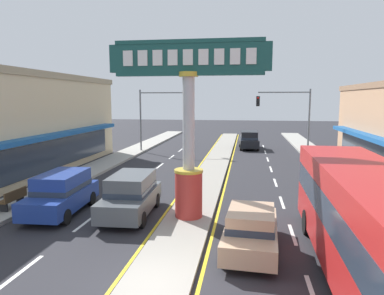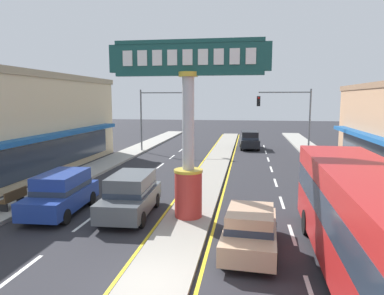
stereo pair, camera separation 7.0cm
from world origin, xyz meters
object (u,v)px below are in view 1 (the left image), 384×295
Objects in this scene: traffic_light_left_side at (158,110)px; suv_far_left_oncoming at (131,194)px; street_bench at (13,198)px; bus_near_right_lane at (369,219)px; sedan_mid_left_lane at (251,229)px; suv_far_right_lane at (249,140)px; traffic_light_right_side at (289,111)px; district_sign at (189,130)px; suv_near_left_lane at (62,192)px.

traffic_light_left_side is 19.55m from suv_far_left_oncoming.
traffic_light_left_side is 19.74m from street_bench.
suv_far_left_oncoming is (3.58, -18.94, -3.26)m from traffic_light_left_side.
suv_far_left_oncoming is (-8.68, 4.57, -0.88)m from bus_near_right_lane.
bus_near_right_lane is 9.85m from suv_far_left_oncoming.
traffic_light_left_side reaches higher than sedan_mid_left_lane.
traffic_light_right_side is at bearing -51.82° from suv_far_right_lane.
suv_far_left_oncoming is at bearing -116.08° from traffic_light_right_side.
bus_near_right_lane is at bearing -62.47° from traffic_light_left_side.
traffic_light_right_side is at bearing -2.89° from traffic_light_left_side.
street_bench is (-5.68, -0.35, -0.34)m from suv_far_left_oncoming.
traffic_light_left_side and traffic_light_right_side have the same top height.
district_sign is 4.75× the size of street_bench.
suv_far_left_oncoming is at bearing 152.20° from bus_near_right_lane.
district_sign is 0.68× the size of bus_near_right_lane.
bus_near_right_lane is at bearing -20.11° from suv_near_left_lane.
suv_far_left_oncoming reaches higher than sedan_mid_left_lane.
sedan_mid_left_lane is at bearing -29.40° from suv_far_left_oncoming.
suv_near_left_lane is at bearing -110.64° from suv_far_right_lane.
suv_near_left_lane is 3.31m from suv_far_left_oncoming.
sedan_mid_left_lane is (8.95, -21.97, -3.46)m from traffic_light_left_side.
district_sign reaches higher than traffic_light_left_side.
district_sign reaches higher than sedan_mid_left_lane.
street_bench is at bearing 166.41° from sedan_mid_left_lane.
suv_far_right_lane is (8.96, 3.92, -3.26)m from traffic_light_left_side.
traffic_light_left_side is 23.97m from sedan_mid_left_lane.
bus_near_right_lane is 15.01m from street_bench.
traffic_light_right_side is 22.43m from suv_near_left_lane.
bus_near_right_lane is 3.80m from sedan_mid_left_lane.
suv_far_right_lane is at bearing 76.76° from suv_far_left_oncoming.
sedan_mid_left_lane is (2.68, -2.87, -3.21)m from district_sign.
traffic_light_left_side is (-6.27, 19.09, 0.25)m from district_sign.
street_bench is at bearing -128.12° from traffic_light_right_side.
district_sign reaches higher than bus_near_right_lane.
district_sign is 6.70m from suv_near_left_lane.
suv_far_right_lane is 25.72m from street_bench.
traffic_light_right_side is 1.41× the size of sedan_mid_left_lane.
suv_far_right_lane is 1.00× the size of suv_near_left_lane.
suv_far_left_oncoming is (-5.37, 3.03, 0.20)m from sedan_mid_left_lane.
suv_far_left_oncoming is at bearing -103.24° from suv_far_right_lane.
bus_near_right_lane is at bearing -25.09° from sedan_mid_left_lane.
suv_far_right_lane is at bearing 83.33° from district_sign.
traffic_light_left_side is 1.33× the size of suv_far_left_oncoming.
traffic_light_right_side is at bearing 63.92° from suv_far_left_oncoming.
bus_near_right_lane is at bearing -36.43° from district_sign.
suv_near_left_lane is at bearing 3.98° from street_bench.
traffic_light_right_side is 1.32× the size of suv_far_right_lane.
sedan_mid_left_lane is 0.94× the size of suv_far_left_oncoming.
sedan_mid_left_lane is at bearing -46.95° from district_sign.
street_bench is (-14.64, -18.66, -3.60)m from traffic_light_right_side.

